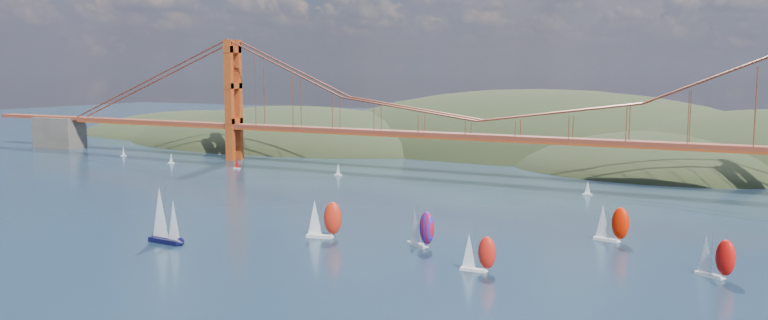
% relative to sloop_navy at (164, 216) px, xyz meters
% --- Properties ---
extents(ground, '(1200.00, 1200.00, 0.00)m').
position_rel_sloop_navy_xyz_m(ground, '(29.05, -40.20, -6.66)').
color(ground, black).
rests_on(ground, ground).
extents(headlands, '(725.00, 225.00, 96.00)m').
position_rel_sloop_navy_xyz_m(headlands, '(74.00, 238.09, -19.11)').
color(headlands, black).
rests_on(headlands, ground).
extents(bridge, '(552.00, 12.00, 55.00)m').
position_rel_sloop_navy_xyz_m(bridge, '(27.30, 139.80, 25.58)').
color(bridge, maroon).
rests_on(bridge, ground).
extents(sloop_navy, '(9.84, 5.76, 15.08)m').
position_rel_sloop_navy_xyz_m(sloop_navy, '(0.00, 0.00, 0.00)').
color(sloop_navy, black).
rests_on(sloop_navy, ground).
extents(racer_0, '(9.39, 5.09, 10.53)m').
position_rel_sloop_navy_xyz_m(racer_0, '(31.39, 22.24, -1.68)').
color(racer_0, silver).
rests_on(racer_0, ground).
extents(racer_1, '(7.59, 3.10, 8.72)m').
position_rel_sloop_navy_xyz_m(racer_1, '(76.43, 10.71, -2.54)').
color(racer_1, white).
rests_on(racer_1, ground).
extents(racer_2, '(8.38, 6.07, 9.42)m').
position_rel_sloop_navy_xyz_m(racer_2, '(120.54, 28.60, -2.21)').
color(racer_2, white).
rests_on(racer_2, ground).
extents(racer_3, '(8.91, 4.88, 9.99)m').
position_rel_sloop_navy_xyz_m(racer_3, '(95.72, 51.43, -1.94)').
color(racer_3, white).
rests_on(racer_3, ground).
extents(racer_rwb, '(8.96, 6.48, 10.07)m').
position_rel_sloop_navy_xyz_m(racer_rwb, '(56.67, 25.12, -1.90)').
color(racer_rwb, silver).
rests_on(racer_rwb, ground).
extents(distant_boat_0, '(3.00, 2.00, 4.70)m').
position_rel_sloop_navy_xyz_m(distant_boat_0, '(-147.42, 125.96, -4.25)').
color(distant_boat_0, silver).
rests_on(distant_boat_0, ground).
extents(distant_boat_1, '(3.00, 2.00, 4.70)m').
position_rel_sloop_navy_xyz_m(distant_boat_1, '(-107.12, 115.49, -4.25)').
color(distant_boat_1, silver).
rests_on(distant_boat_1, ground).
extents(distant_boat_2, '(3.00, 2.00, 4.70)m').
position_rel_sloop_navy_xyz_m(distant_boat_2, '(-69.79, 114.81, -4.25)').
color(distant_boat_2, silver).
rests_on(distant_boat_2, ground).
extents(distant_boat_3, '(3.00, 2.00, 4.70)m').
position_rel_sloop_navy_xyz_m(distant_boat_3, '(-21.94, 117.91, -4.25)').
color(distant_boat_3, silver).
rests_on(distant_boat_3, ground).
extents(distant_boat_8, '(3.00, 2.00, 4.70)m').
position_rel_sloop_navy_xyz_m(distant_boat_8, '(75.69, 117.10, -4.25)').
color(distant_boat_8, silver).
rests_on(distant_boat_8, ground).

